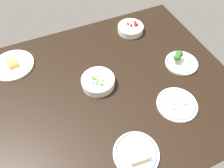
{
  "coord_description": "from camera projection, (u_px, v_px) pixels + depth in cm",
  "views": [
    {
      "loc": [
        -25.96,
        -59.57,
        92.04
      ],
      "look_at": [
        0.0,
        0.0,
        6.0
      ],
      "focal_mm": 34.71,
      "sensor_mm": 36.0,
      "label": 1
    }
  ],
  "objects": [
    {
      "name": "bowl_peas",
      "position": [
        98.0,
        81.0,
        1.08
      ],
      "size": [
        16.88,
        16.88,
        5.68
      ],
      "color": "white",
      "rests_on": "dining_table"
    },
    {
      "name": "plate_eggs",
      "position": [
        177.0,
        104.0,
        1.02
      ],
      "size": [
        19.21,
        19.21,
        4.0
      ],
      "color": "white",
      "rests_on": "dining_table"
    },
    {
      "name": "plate_cheese",
      "position": [
        13.0,
        65.0,
        1.17
      ],
      "size": [
        22.51,
        22.51,
        3.88
      ],
      "color": "white",
      "rests_on": "dining_table"
    },
    {
      "name": "bowl_berries",
      "position": [
        131.0,
        28.0,
        1.34
      ],
      "size": [
        15.84,
        15.84,
        5.74
      ],
      "color": "white",
      "rests_on": "dining_table"
    },
    {
      "name": "plate_broccoli",
      "position": [
        181.0,
        62.0,
        1.17
      ],
      "size": [
        17.43,
        17.43,
        7.59
      ],
      "color": "white",
      "rests_on": "dining_table"
    },
    {
      "name": "dining_table",
      "position": [
        112.0,
        89.0,
        1.11
      ],
      "size": [
        123.08,
        103.44,
        4.0
      ],
      "primitive_type": "cube",
      "color": "black",
      "rests_on": "ground"
    },
    {
      "name": "plate_sandwich",
      "position": [
        136.0,
        153.0,
        0.87
      ],
      "size": [
        18.93,
        18.93,
        4.51
      ],
      "color": "white",
      "rests_on": "dining_table"
    }
  ]
}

